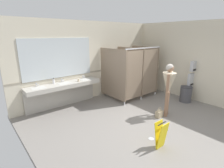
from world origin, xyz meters
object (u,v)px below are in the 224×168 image
object	(u,v)px
trash_bin	(186,94)
wet_floor_sign	(161,135)
soap_dispenser	(54,81)
paper_towel_dispenser_lower	(191,79)
person_standing	(169,84)
handbag	(159,114)
paper_towel_dispenser_upper	(194,66)
paper_cup	(79,80)

from	to	relation	value
trash_bin	wet_floor_sign	distance (m)	3.29
soap_dispenser	wet_floor_sign	xyz separation A→B (m)	(0.94, -3.61, -0.65)
trash_bin	soap_dispenser	bearing A→B (deg)	148.05
paper_towel_dispenser_lower	person_standing	xyz separation A→B (m)	(-1.92, -0.24, 0.23)
trash_bin	handbag	bearing A→B (deg)	-174.99
soap_dispenser	paper_towel_dispenser_lower	bearing A→B (deg)	-29.55
paper_towel_dispenser_lower	wet_floor_sign	distance (m)	3.66
trash_bin	person_standing	size ratio (longest dim) A/B	0.36
paper_towel_dispenser_upper	handbag	size ratio (longest dim) A/B	1.14
paper_towel_dispenser_upper	paper_towel_dispenser_lower	size ratio (longest dim) A/B	0.80
trash_bin	soap_dispenser	distance (m)	4.82
trash_bin	soap_dispenser	world-z (taller)	soap_dispenser
handbag	soap_dispenser	size ratio (longest dim) A/B	1.76
paper_towel_dispenser_lower	soap_dispenser	distance (m)	5.06
paper_towel_dispenser_upper	person_standing	bearing A→B (deg)	-173.82
paper_towel_dispenser_lower	wet_floor_sign	world-z (taller)	paper_towel_dispenser_lower
paper_cup	wet_floor_sign	world-z (taller)	paper_cup
paper_towel_dispenser_upper	handbag	distance (m)	2.53
paper_towel_dispenser_lower	paper_cup	xyz separation A→B (m)	(-3.64, 2.19, 0.14)
handbag	paper_cup	xyz separation A→B (m)	(-1.42, 2.39, 0.83)
soap_dispenser	paper_cup	size ratio (longest dim) A/B	1.90
soap_dispenser	wet_floor_sign	size ratio (longest dim) A/B	0.31
soap_dispenser	wet_floor_sign	distance (m)	3.79
paper_towel_dispenser_lower	paper_cup	distance (m)	4.25
paper_towel_dispenser_lower	soap_dispenser	xyz separation A→B (m)	(-4.40, 2.49, 0.17)
wet_floor_sign	person_standing	bearing A→B (deg)	29.79
trash_bin	person_standing	distance (m)	1.75
handbag	wet_floor_sign	world-z (taller)	wet_floor_sign
person_standing	trash_bin	bearing A→B (deg)	7.57
person_standing	paper_cup	xyz separation A→B (m)	(-1.71, 2.43, -0.09)
trash_bin	paper_cup	distance (m)	4.02
paper_towel_dispenser_lower	person_standing	bearing A→B (deg)	-172.90
trash_bin	soap_dispenser	size ratio (longest dim) A/B	3.11
paper_cup	wet_floor_sign	distance (m)	3.37
person_standing	paper_cup	distance (m)	2.98
handbag	wet_floor_sign	size ratio (longest dim) A/B	0.54
wet_floor_sign	paper_towel_dispenser_upper	bearing A→B (deg)	17.45
paper_towel_dispenser_lower	soap_dispenser	size ratio (longest dim) A/B	2.49
paper_towel_dispenser_upper	soap_dispenser	xyz separation A→B (m)	(-4.40, 2.52, -0.35)
paper_towel_dispenser_upper	trash_bin	xyz separation A→B (m)	(-0.35, 0.00, -1.03)
soap_dispenser	paper_cup	xyz separation A→B (m)	(0.76, -0.30, -0.03)
paper_towel_dispenser_lower	paper_cup	world-z (taller)	paper_towel_dispenser_lower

